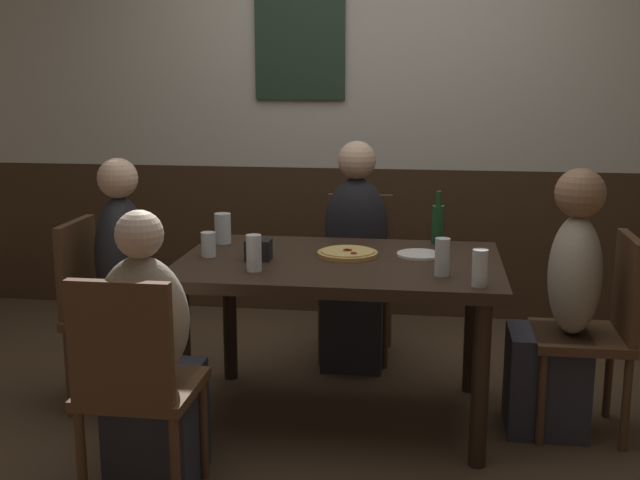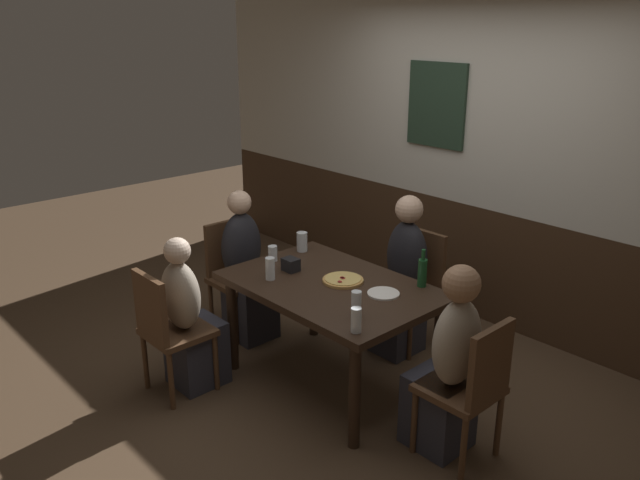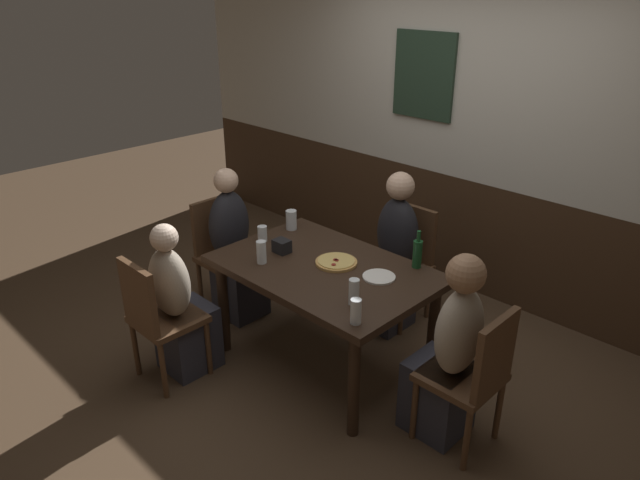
{
  "view_description": "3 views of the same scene",
  "coord_description": "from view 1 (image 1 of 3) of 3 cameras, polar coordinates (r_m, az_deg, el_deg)",
  "views": [
    {
      "loc": [
        0.4,
        -3.4,
        1.56
      ],
      "look_at": [
        -0.07,
        -0.1,
        0.85
      ],
      "focal_mm": 44.82,
      "sensor_mm": 36.0,
      "label": 1
    },
    {
      "loc": [
        2.81,
        -2.67,
        2.41
      ],
      "look_at": [
        -0.04,
        -0.06,
        1.05
      ],
      "focal_mm": 35.94,
      "sensor_mm": 36.0,
      "label": 2
    },
    {
      "loc": [
        2.32,
        -2.4,
        2.44
      ],
      "look_at": [
        0.02,
        -0.06,
        0.95
      ],
      "focal_mm": 32.69,
      "sensor_mm": 36.0,
      "label": 3
    }
  ],
  "objects": [
    {
      "name": "dining_table",
      "position": [
        3.54,
        1.39,
        -2.79
      ],
      "size": [
        1.41,
        0.93,
        0.74
      ],
      "color": "black",
      "rests_on": "ground_plane"
    },
    {
      "name": "tumbler_water",
      "position": [
        3.27,
        8.72,
        -1.38
      ],
      "size": [
        0.06,
        0.06,
        0.16
      ],
      "color": "silver",
      "rests_on": "dining_table"
    },
    {
      "name": "beer_glass_half",
      "position": [
        3.6,
        -7.97,
        -0.43
      ],
      "size": [
        0.07,
        0.07,
        0.11
      ],
      "color": "silver",
      "rests_on": "dining_table"
    },
    {
      "name": "person_head_west",
      "position": [
        3.81,
        -13.16,
        -4.51
      ],
      "size": [
        0.37,
        0.34,
        1.17
      ],
      "color": "#2D2D38",
      "rests_on": "ground_plane"
    },
    {
      "name": "person_head_east",
      "position": [
        3.6,
        16.79,
        -5.63
      ],
      "size": [
        0.37,
        0.34,
        1.16
      ],
      "color": "#2D2D38",
      "rests_on": "ground_plane"
    },
    {
      "name": "wall_back",
      "position": [
        5.07,
        3.6,
        9.13
      ],
      "size": [
        6.4,
        0.13,
        2.6
      ],
      "color": "#3D2819",
      "rests_on": "ground_plane"
    },
    {
      "name": "chair_head_west",
      "position": [
        3.87,
        -15.4,
        -4.33
      ],
      "size": [
        0.4,
        0.4,
        0.88
      ],
      "color": "#513521",
      "rests_on": "ground_plane"
    },
    {
      "name": "chair_left_near",
      "position": [
        2.91,
        -13.14,
        -9.65
      ],
      "size": [
        0.4,
        0.4,
        0.88
      ],
      "color": "#513521",
      "rests_on": "ground_plane"
    },
    {
      "name": "chair_head_east",
      "position": [
        3.63,
        19.32,
        -5.65
      ],
      "size": [
        0.4,
        0.4,
        0.88
      ],
      "color": "#513521",
      "rests_on": "ground_plane"
    },
    {
      "name": "pizza",
      "position": [
        3.59,
        1.98,
        -0.95
      ],
      "size": [
        0.27,
        0.27,
        0.03
      ],
      "color": "tan",
      "rests_on": "dining_table"
    },
    {
      "name": "person_mid_far",
      "position": [
        4.27,
        2.51,
        -2.19
      ],
      "size": [
        0.34,
        0.37,
        1.2
      ],
      "color": "#2D2D38",
      "rests_on": "ground_plane"
    },
    {
      "name": "pint_glass_stout",
      "position": [
        3.87,
        -6.96,
        0.71
      ],
      "size": [
        0.08,
        0.08,
        0.14
      ],
      "color": "silver",
      "rests_on": "dining_table"
    },
    {
      "name": "plate_white_large",
      "position": [
        3.62,
        7.12,
        -1.03
      ],
      "size": [
        0.2,
        0.2,
        0.01
      ],
      "primitive_type": "cylinder",
      "color": "white",
      "rests_on": "dining_table"
    },
    {
      "name": "chair_mid_far",
      "position": [
        4.43,
        2.72,
        -1.85
      ],
      "size": [
        0.4,
        0.4,
        0.88
      ],
      "color": "#513521",
      "rests_on": "ground_plane"
    },
    {
      "name": "condiment_caddy",
      "position": [
        3.52,
        -4.42,
        -0.7
      ],
      "size": [
        0.11,
        0.09,
        0.09
      ],
      "primitive_type": "cube",
      "color": "black",
      "rests_on": "dining_table"
    },
    {
      "name": "highball_clear",
      "position": [
        3.32,
        -4.74,
        -1.03
      ],
      "size": [
        0.06,
        0.06,
        0.15
      ],
      "color": "silver",
      "rests_on": "dining_table"
    },
    {
      "name": "ground_plane",
      "position": [
        3.76,
        1.34,
        -12.45
      ],
      "size": [
        12.0,
        12.0,
        0.0
      ],
      "primitive_type": "plane",
      "color": "#4C3826"
    },
    {
      "name": "person_left_near",
      "position": [
        3.07,
        -11.98,
        -9.38
      ],
      "size": [
        0.34,
        0.37,
        1.08
      ],
      "color": "#2D2D38",
      "rests_on": "ground_plane"
    },
    {
      "name": "beer_bottle_green",
      "position": [
        3.87,
        8.42,
        1.22
      ],
      "size": [
        0.06,
        0.06,
        0.25
      ],
      "color": "#194723",
      "rests_on": "dining_table"
    },
    {
      "name": "pint_glass_amber",
      "position": [
        3.13,
        11.34,
        -2.09
      ],
      "size": [
        0.06,
        0.06,
        0.15
      ],
      "color": "silver",
      "rests_on": "dining_table"
    }
  ]
}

